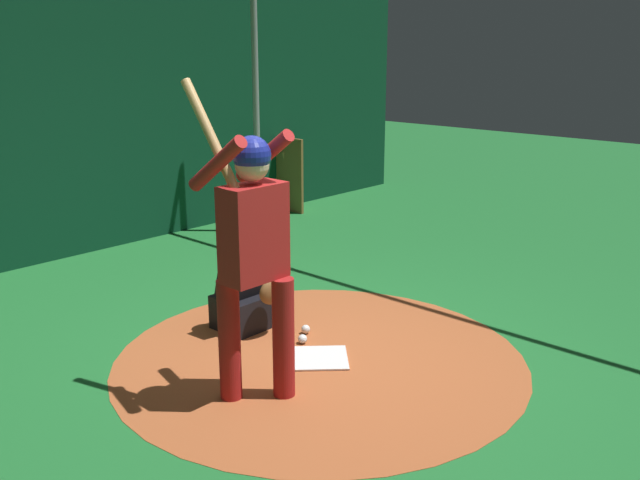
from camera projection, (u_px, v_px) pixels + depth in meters
ground_plane at (320, 359)px, 5.40m from camera, size 27.70×27.70×0.00m
dirt_circle at (320, 359)px, 5.40m from camera, size 3.14×3.14×0.01m
home_plate at (320, 358)px, 5.40m from camera, size 0.59×0.59×0.01m
batter at (252, 243)px, 4.55m from camera, size 0.68×0.49×2.13m
catcher at (245, 288)px, 5.88m from camera, size 0.58×0.40×0.95m
back_wall at (44, 89)px, 7.50m from camera, size 0.22×11.70×3.70m
cage_frame at (320, 65)px, 4.81m from camera, size 6.40×4.63×3.07m
bat_rack at (286, 176)px, 10.09m from camera, size 0.70×0.21×1.05m
baseball_0 at (306, 329)px, 5.86m from camera, size 0.07×0.07×0.07m
baseball_1 at (303, 339)px, 5.67m from camera, size 0.07×0.07×0.07m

